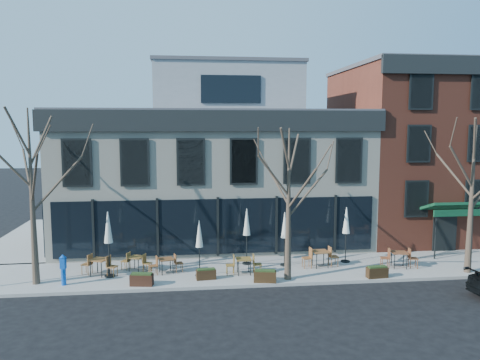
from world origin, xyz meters
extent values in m
plane|color=black|center=(0.00, 0.00, 0.00)|extent=(120.00, 120.00, 0.00)
cube|color=gray|center=(3.25, -2.15, 0.07)|extent=(33.50, 4.70, 0.15)
cube|color=gray|center=(-11.25, 6.00, 0.07)|extent=(4.50, 12.00, 0.15)
cube|color=silver|center=(0.00, 5.00, 4.00)|extent=(18.00, 10.00, 8.00)
cube|color=#47474C|center=(0.00, 5.00, 8.05)|extent=(18.30, 10.30, 0.30)
cube|color=black|center=(0.00, -0.12, 7.55)|extent=(18.30, 0.25, 1.10)
cube|color=black|center=(-9.12, 5.00, 7.55)|extent=(0.25, 10.30, 1.10)
cube|color=black|center=(0.00, -0.06, 1.90)|extent=(17.20, 0.12, 3.00)
cube|color=black|center=(-9.06, 4.00, 1.90)|extent=(0.12, 7.50, 3.00)
cube|color=gray|center=(1.00, 6.00, 9.60)|extent=(9.00, 6.50, 3.00)
cube|color=brown|center=(13.00, 5.00, 5.50)|extent=(8.00, 10.00, 11.00)
cube|color=#47474C|center=(13.00, 5.00, 11.05)|extent=(8.20, 10.20, 0.25)
cube|color=black|center=(13.00, -0.12, 10.60)|extent=(8.20, 0.25, 1.00)
cube|color=#0D3921|center=(13.00, -0.85, 2.90)|extent=(3.20, 1.66, 0.67)
cube|color=black|center=(13.00, -0.05, 1.25)|extent=(1.40, 0.10, 2.50)
cone|color=#382B21|center=(-8.50, -3.20, 4.11)|extent=(0.34, 0.34, 7.92)
cylinder|color=#382B21|center=(-7.43, -3.01, 4.68)|extent=(2.23, 0.50, 2.48)
cylinder|color=#382B21|center=(-8.95, -2.23, 5.14)|extent=(1.03, 2.05, 2.14)
cylinder|color=#382B21|center=(-9.34, -3.51, 5.65)|extent=(1.80, 0.75, 2.21)
cylinder|color=#382B21|center=(-8.05, -4.16, 5.05)|extent=(1.03, 2.04, 2.28)
cone|color=#382B21|center=(3.00, -3.90, 3.67)|extent=(0.34, 0.34, 7.04)
cylinder|color=#382B21|center=(3.95, -3.73, 4.18)|extent=(2.00, 0.46, 2.21)
cylinder|color=#382B21|center=(2.60, -3.04, 4.59)|extent=(0.93, 1.84, 1.91)
cylinder|color=#382B21|center=(2.25, -4.17, 5.04)|extent=(1.61, 0.68, 1.97)
cylinder|color=#382B21|center=(3.40, -4.76, 4.51)|extent=(0.93, 1.83, 2.03)
cone|color=#382B21|center=(12.00, -3.90, 3.89)|extent=(0.34, 0.34, 7.48)
cylinder|color=#382B21|center=(11.57, -2.99, 4.86)|extent=(0.98, 1.94, 2.03)
cylinder|color=#382B21|center=(11.20, -4.19, 5.35)|extent=(1.71, 0.71, 2.09)
cylinder|color=#0D4AB4|center=(-7.20, -3.55, 0.53)|extent=(0.22, 0.22, 0.75)
cube|color=#0D4AB4|center=(-7.20, -3.55, 1.17)|extent=(0.27, 0.24, 0.54)
cone|color=#0D4AB4|center=(-7.20, -3.55, 1.50)|extent=(0.28, 0.28, 0.13)
cube|color=brown|center=(-5.85, -2.31, 0.93)|extent=(0.98, 0.98, 0.04)
cylinder|color=black|center=(-6.24, -2.47, 0.53)|extent=(0.04, 0.04, 0.77)
cylinder|color=black|center=(-5.69, -2.70, 0.53)|extent=(0.04, 0.04, 0.77)
cylinder|color=black|center=(-6.01, -1.92, 0.53)|extent=(0.04, 0.04, 0.77)
cylinder|color=black|center=(-5.46, -2.15, 0.53)|extent=(0.04, 0.04, 0.77)
cube|color=brown|center=(-4.17, -1.76, 0.83)|extent=(0.87, 0.87, 0.04)
cylinder|color=black|center=(-4.52, -1.89, 0.49)|extent=(0.04, 0.04, 0.67)
cylinder|color=black|center=(-4.04, -2.11, 0.49)|extent=(0.04, 0.04, 0.67)
cylinder|color=black|center=(-4.29, -1.41, 0.49)|extent=(0.04, 0.04, 0.67)
cylinder|color=black|center=(-3.82, -1.63, 0.49)|extent=(0.04, 0.04, 0.67)
cube|color=brown|center=(-2.68, -2.35, 0.85)|extent=(0.83, 0.83, 0.04)
cylinder|color=black|center=(-2.87, -2.69, 0.50)|extent=(0.04, 0.04, 0.69)
cylinder|color=black|center=(-2.35, -2.54, 0.50)|extent=(0.04, 0.04, 0.69)
cylinder|color=black|center=(-3.02, -2.17, 0.50)|extent=(0.04, 0.04, 0.69)
cylinder|color=black|center=(-2.50, -2.02, 0.50)|extent=(0.04, 0.04, 0.69)
cube|color=brown|center=(1.05, -2.93, 0.89)|extent=(0.71, 0.71, 0.04)
cylinder|color=black|center=(0.76, -3.21, 0.52)|extent=(0.04, 0.04, 0.73)
cylinder|color=black|center=(1.33, -3.21, 0.52)|extent=(0.04, 0.04, 0.73)
cylinder|color=black|center=(0.77, -2.64, 0.52)|extent=(0.04, 0.04, 0.73)
cylinder|color=black|center=(1.33, -2.65, 0.52)|extent=(0.04, 0.04, 0.73)
cube|color=brown|center=(5.06, -2.23, 0.95)|extent=(0.83, 0.83, 0.04)
cylinder|color=black|center=(4.78, -2.56, 0.54)|extent=(0.04, 0.04, 0.79)
cylinder|color=black|center=(5.39, -2.51, 0.54)|extent=(0.04, 0.04, 0.79)
cylinder|color=black|center=(4.73, -1.95, 0.54)|extent=(0.04, 0.04, 0.79)
cylinder|color=black|center=(5.34, -1.90, 0.54)|extent=(0.04, 0.04, 0.79)
cube|color=brown|center=(8.98, -2.81, 0.93)|extent=(0.87, 0.87, 0.04)
cylinder|color=black|center=(8.63, -3.06, 0.54)|extent=(0.04, 0.04, 0.77)
cylinder|color=black|center=(9.22, -3.16, 0.54)|extent=(0.04, 0.04, 0.77)
cylinder|color=black|center=(8.74, -2.46, 0.54)|extent=(0.04, 0.04, 0.77)
cylinder|color=black|center=(9.33, -2.57, 0.54)|extent=(0.04, 0.04, 0.77)
cylinder|color=black|center=(-5.34, -2.58, 0.18)|extent=(0.50, 0.50, 0.07)
cylinder|color=black|center=(-5.34, -2.58, 1.40)|extent=(0.06, 0.06, 2.51)
cone|color=#B9BEB1|center=(-5.34, -2.58, 2.54)|extent=(0.41, 0.41, 1.48)
cylinder|color=black|center=(-1.08, -2.97, 0.18)|extent=(0.43, 0.43, 0.06)
cylinder|color=black|center=(-1.08, -2.97, 1.22)|extent=(0.05, 0.05, 2.14)
cone|color=beige|center=(-1.08, -2.97, 2.20)|extent=(0.35, 0.35, 1.27)
cylinder|color=black|center=(1.40, -1.32, 0.18)|extent=(0.47, 0.47, 0.06)
cylinder|color=black|center=(1.40, -1.32, 1.32)|extent=(0.05, 0.05, 2.33)
cone|color=#B9BEB1|center=(1.40, -1.32, 2.38)|extent=(0.38, 0.38, 1.38)
cylinder|color=black|center=(3.29, -1.80, 0.18)|extent=(0.44, 0.44, 0.06)
cylinder|color=black|center=(3.29, -1.80, 1.26)|extent=(0.05, 0.05, 2.22)
cone|color=silver|center=(3.29, -1.80, 2.27)|extent=(0.36, 0.36, 1.31)
cylinder|color=black|center=(6.62, -1.54, 0.18)|extent=(0.47, 0.47, 0.06)
cylinder|color=black|center=(6.62, -1.54, 1.32)|extent=(0.05, 0.05, 2.34)
cone|color=silver|center=(6.62, -1.54, 2.38)|extent=(0.38, 0.38, 1.38)
cube|color=black|center=(-3.71, -4.02, 0.40)|extent=(1.07, 0.57, 0.51)
cube|color=#1E3314|center=(-3.71, -4.02, 0.68)|extent=(0.96, 0.47, 0.08)
cube|color=black|center=(-0.80, -3.50, 0.38)|extent=(0.94, 0.46, 0.45)
cube|color=#1E3314|center=(-0.80, -3.50, 0.62)|extent=(0.84, 0.38, 0.07)
cube|color=#322110|center=(1.87, -4.20, 0.41)|extent=(1.08, 0.59, 0.51)
cube|color=#1E3314|center=(1.87, -4.20, 0.68)|extent=(0.97, 0.50, 0.08)
cube|color=black|center=(7.24, -4.20, 0.40)|extent=(1.02, 0.48, 0.49)
cube|color=#1E3314|center=(7.24, -4.20, 0.66)|extent=(0.91, 0.39, 0.08)
camera|label=1|loc=(-1.70, -24.71, 7.28)|focal=35.00mm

